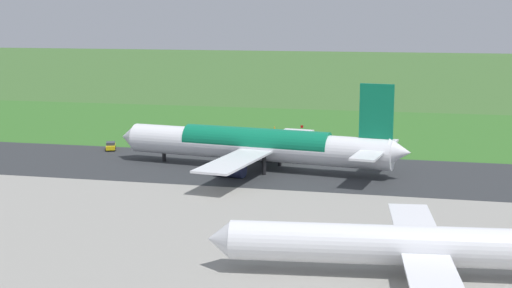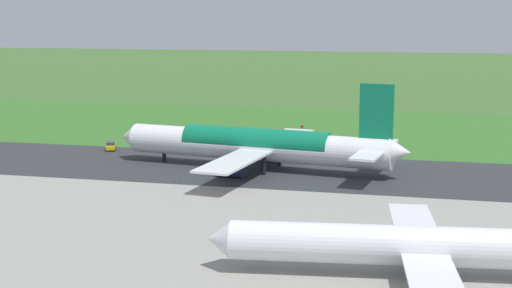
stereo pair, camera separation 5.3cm
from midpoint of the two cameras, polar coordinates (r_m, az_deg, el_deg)
The scene contains 9 objects.
ground_plane at distance 128.84m, azimuth 0.89°, elevation -2.01°, with size 800.00×800.00×0.00m, color #3D662D.
runway_asphalt at distance 128.83m, azimuth 0.89°, elevation -1.99°, with size 600.00×28.85×0.06m, color #2D3033.
apron_concrete at distance 81.76m, azimuth -6.74°, elevation -9.29°, with size 440.00×110.00×0.05m, color gray.
grass_verge_foreground at distance 169.61m, azimuth 3.91°, elevation 0.93°, with size 600.00×80.00×0.04m, color #346B27.
airliner_main at distance 128.29m, azimuth 0.17°, elevation -0.08°, with size 54.07×44.41×15.88m.
airliner_parked_mid at distance 78.34m, azimuth 12.46°, elevation -7.67°, with size 43.65×35.81×12.74m.
service_car_followme at distance 149.81m, azimuth -11.20°, elevation -0.15°, with size 3.26×4.57×1.62m.
no_stopping_sign at distance 165.04m, azimuth 3.60°, elevation 1.15°, with size 0.60×0.10×2.25m.
traffic_cone_orange at distance 174.57m, azimuth 1.46°, elevation 1.30°, with size 0.40×0.40×0.55m, color orange.
Camera 2 is at (-26.58, 123.11, 27.14)m, focal length 51.51 mm.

